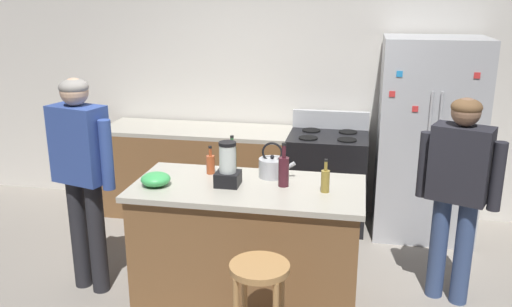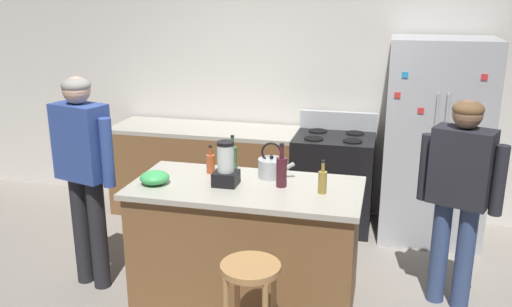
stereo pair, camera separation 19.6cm
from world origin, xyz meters
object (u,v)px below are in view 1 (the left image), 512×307
at_px(blender_appliance, 228,167).
at_px(tea_kettle, 272,167).
at_px(bar_stool, 259,289).
at_px(bottle_cooking_sauce, 211,164).
at_px(person_by_sink_right, 458,182).
at_px(stove_range, 327,179).
at_px(refrigerator, 428,139).
at_px(kitchen_island, 248,244).
at_px(bottle_vinegar, 325,180).
at_px(bottle_wine, 284,170).
at_px(bottle_olive_oil, 232,158).
at_px(mixing_bowl, 156,179).
at_px(person_by_island_left, 81,166).

distance_m(blender_appliance, tea_kettle, 0.37).
xyz_separation_m(bar_stool, bottle_cooking_sauce, (-0.56, 0.95, 0.45)).
bearing_deg(person_by_sink_right, stove_range, 129.10).
bearing_deg(person_by_sink_right, bottle_cooking_sauce, -177.18).
xyz_separation_m(refrigerator, stove_range, (-0.91, 0.02, -0.46)).
bearing_deg(stove_range, kitchen_island, -107.24).
relative_size(blender_appliance, bottle_vinegar, 1.36).
bearing_deg(bottle_wine, kitchen_island, -170.95).
bearing_deg(person_by_sink_right, tea_kettle, -176.72).
xyz_separation_m(person_by_sink_right, bottle_cooking_sauce, (-1.80, -0.09, 0.06)).
height_order(person_by_sink_right, bottle_wine, person_by_sink_right).
xyz_separation_m(kitchen_island, person_by_sink_right, (1.47, 0.30, 0.47)).
relative_size(blender_appliance, bottle_olive_oil, 1.16).
relative_size(bottle_olive_oil, mixing_bowl, 1.31).
relative_size(person_by_sink_right, bottle_wine, 4.89).
relative_size(stove_range, bottle_cooking_sauce, 5.06).
bearing_deg(stove_range, bottle_vinegar, -87.26).
bearing_deg(bar_stool, bottle_wine, 88.14).
bearing_deg(kitchen_island, mixing_bowl, -168.96).
bearing_deg(person_by_sink_right, bottle_vinegar, -160.86).
distance_m(blender_appliance, bottle_vinegar, 0.69).
xyz_separation_m(kitchen_island, bottle_cooking_sauce, (-0.33, 0.21, 0.53)).
distance_m(refrigerator, stove_range, 1.02).
bearing_deg(stove_range, blender_appliance, -111.64).
xyz_separation_m(person_by_sink_right, bottle_vinegar, (-0.92, -0.32, 0.07)).
xyz_separation_m(person_by_island_left, tea_kettle, (1.38, 0.29, -0.01)).
distance_m(kitchen_island, person_by_sink_right, 1.57).
relative_size(bar_stool, blender_appliance, 2.19).
relative_size(refrigerator, bottle_olive_oil, 6.73).
xyz_separation_m(person_by_sink_right, bar_stool, (-1.25, -1.04, -0.39)).
relative_size(refrigerator, bottle_cooking_sauce, 8.60).
relative_size(stove_range, person_by_island_left, 0.66).
bearing_deg(bar_stool, person_by_sink_right, 39.81).
bearing_deg(bottle_wine, stove_range, 81.43).
height_order(kitchen_island, bar_stool, kitchen_island).
height_order(stove_range, bottle_wine, bottle_wine).
bearing_deg(blender_appliance, bottle_wine, 9.11).
distance_m(kitchen_island, bottle_olive_oil, 0.67).
bearing_deg(bottle_wine, person_by_island_left, -175.78).
bearing_deg(mixing_bowl, bottle_wine, 10.49).
bearing_deg(mixing_bowl, person_by_island_left, 174.73).
xyz_separation_m(kitchen_island, bar_stool, (0.22, -0.74, 0.08)).
bearing_deg(bar_stool, bottle_cooking_sauce, 120.34).
xyz_separation_m(refrigerator, person_by_sink_right, (0.09, -1.20, 0.00)).
distance_m(person_by_sink_right, tea_kettle, 1.34).
relative_size(kitchen_island, person_by_island_left, 0.99).
bearing_deg(kitchen_island, bar_stool, -73.22).
relative_size(person_by_island_left, bottle_olive_oil, 6.01).
bearing_deg(bottle_vinegar, tea_kettle, 149.08).
xyz_separation_m(bar_stool, blender_appliance, (-0.36, 0.72, 0.51)).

